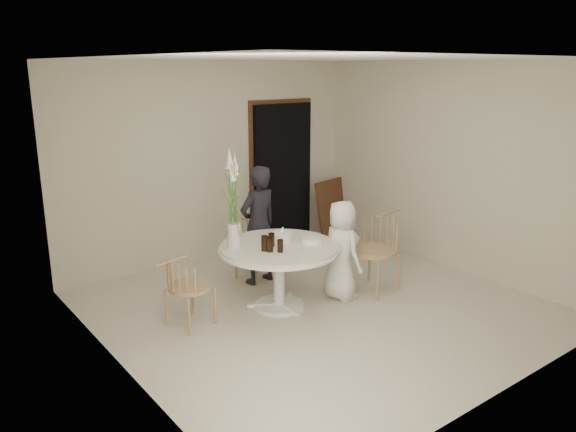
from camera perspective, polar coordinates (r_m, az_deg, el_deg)
ground at (r=6.43m, az=2.99°, el=-9.14°), size 4.50×4.50×0.00m
room_shell at (r=5.96m, az=3.20°, el=5.23°), size 4.50×4.50×4.50m
doorway at (r=8.45m, az=-0.58°, el=4.22°), size 1.00×0.10×2.10m
door_trim at (r=8.47m, az=-0.74°, el=4.66°), size 1.12×0.03×2.22m
table at (r=6.19m, az=-0.92°, el=-3.99°), size 1.33×1.33×0.73m
picture_frame at (r=8.89m, az=4.49°, el=0.77°), size 0.71×0.35×0.90m
chair_far at (r=7.17m, az=-3.98°, el=-2.35°), size 0.50×0.52×0.77m
chair_right at (r=6.82m, az=9.43°, el=-2.46°), size 0.61×0.57×0.94m
chair_left at (r=5.83m, az=-10.80°, el=-6.64°), size 0.52×0.50×0.78m
girl at (r=6.89m, az=-3.03°, el=-0.94°), size 0.57×0.41×1.48m
boy at (r=6.48m, az=5.46°, el=-3.49°), size 0.40×0.59×1.17m
birthday_cake at (r=6.26m, az=-0.64°, el=-2.15°), size 0.22×0.22×0.16m
cola_tumbler_a at (r=5.91m, az=-0.80°, el=-3.06°), size 0.07×0.07×0.14m
cola_tumbler_b at (r=5.92m, az=-1.85°, el=-2.93°), size 0.08×0.08×0.15m
cola_tumbler_c at (r=5.95m, az=-2.38°, el=-2.79°), size 0.09×0.09×0.16m
cola_tumbler_d at (r=6.09m, az=-1.69°, el=-2.44°), size 0.09×0.09×0.15m
plate_stack at (r=6.23m, az=2.42°, el=-2.47°), size 0.23×0.23×0.06m
flower_vase at (r=5.96m, az=-5.58°, el=1.51°), size 0.15×0.15×1.09m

